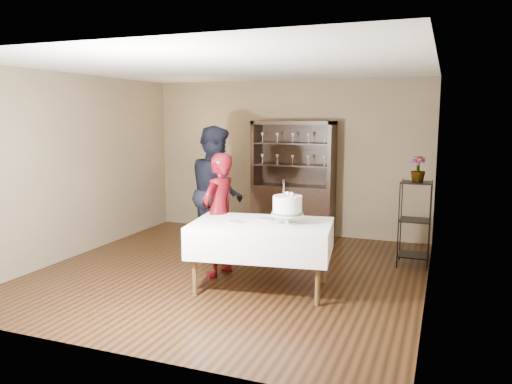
# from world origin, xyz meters

# --- Properties ---
(floor) EXTENTS (5.00, 5.00, 0.00)m
(floor) POSITION_xyz_m (0.00, 0.00, 0.00)
(floor) COLOR black
(floor) RESTS_ON ground
(ceiling) EXTENTS (5.00, 5.00, 0.00)m
(ceiling) POSITION_xyz_m (0.00, 0.00, 2.70)
(ceiling) COLOR silver
(ceiling) RESTS_ON back_wall
(back_wall) EXTENTS (5.00, 0.02, 2.70)m
(back_wall) POSITION_xyz_m (0.00, 2.50, 1.35)
(back_wall) COLOR brown
(back_wall) RESTS_ON floor
(wall_left) EXTENTS (0.02, 5.00, 2.70)m
(wall_left) POSITION_xyz_m (-2.50, 0.00, 1.35)
(wall_left) COLOR brown
(wall_left) RESTS_ON floor
(wall_right) EXTENTS (0.02, 5.00, 2.70)m
(wall_right) POSITION_xyz_m (2.50, 0.00, 1.35)
(wall_right) COLOR brown
(wall_right) RESTS_ON floor
(china_hutch) EXTENTS (1.40, 0.48, 2.00)m
(china_hutch) POSITION_xyz_m (0.20, 2.25, 0.66)
(china_hutch) COLOR black
(china_hutch) RESTS_ON floor
(plant_etagere) EXTENTS (0.42, 0.42, 1.20)m
(plant_etagere) POSITION_xyz_m (2.28, 1.20, 0.65)
(plant_etagere) COLOR black
(plant_etagere) RESTS_ON floor
(cake_table) EXTENTS (1.78, 1.25, 0.83)m
(cake_table) POSITION_xyz_m (0.62, -0.47, 0.63)
(cake_table) COLOR white
(cake_table) RESTS_ON floor
(woman) EXTENTS (0.50, 0.66, 1.62)m
(woman) POSITION_xyz_m (-0.09, -0.15, 0.81)
(woman) COLOR #3C0512
(woman) RESTS_ON floor
(man) EXTENTS (1.13, 1.19, 1.94)m
(man) POSITION_xyz_m (-0.52, 0.68, 0.97)
(man) COLOR black
(man) RESTS_ON floor
(cake) EXTENTS (0.45, 0.45, 0.53)m
(cake) POSITION_xyz_m (0.93, -0.44, 1.04)
(cake) COLOR beige
(cake) RESTS_ON cake_table
(plate_near) EXTENTS (0.20, 0.20, 0.01)m
(plate_near) POSITION_xyz_m (0.34, -0.59, 0.83)
(plate_near) COLOR beige
(plate_near) RESTS_ON cake_table
(plate_far) EXTENTS (0.24, 0.24, 0.01)m
(plate_far) POSITION_xyz_m (0.63, -0.31, 0.83)
(plate_far) COLOR beige
(plate_far) RESTS_ON cake_table
(potted_plant) EXTENTS (0.20, 0.20, 0.35)m
(potted_plant) POSITION_xyz_m (2.29, 1.21, 1.36)
(potted_plant) COLOR #467236
(potted_plant) RESTS_ON plant_etagere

